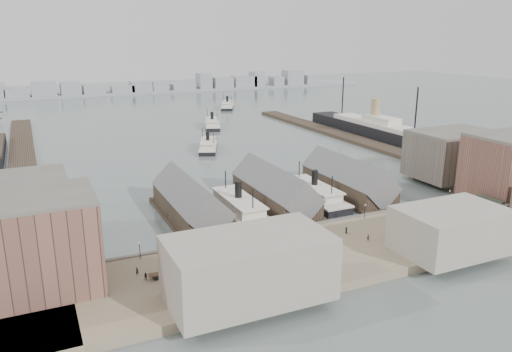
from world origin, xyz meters
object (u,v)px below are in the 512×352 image
tram (489,206)px  horse_cart_left (164,273)px  horse_cart_right (432,231)px  ocean_steamer (374,129)px  ferry_docked_west (239,208)px  horse_cart_center (268,250)px

tram → horse_cart_left: 90.68m
tram → horse_cart_right: bearing=-173.1°
ocean_steamer → ferry_docked_west: bearing=-144.3°
ferry_docked_west → horse_cart_right: 51.56m
horse_cart_right → ferry_docked_west: bearing=56.3°
ferry_docked_west → horse_cart_right: ferry_docked_west is taller
horse_cart_center → ocean_steamer: bearing=-19.4°
horse_cart_center → horse_cart_right: 42.05m
tram → horse_cart_right: 25.54m
ferry_docked_west → horse_cart_right: size_ratio=6.37×
ferry_docked_west → horse_cart_right: (36.32, -36.60, 0.25)m
ferry_docked_west → tram: ferry_docked_west is taller
horse_cart_center → horse_cart_right: (41.45, -7.07, -0.02)m
tram → ferry_docked_west: bearing=148.3°
ocean_steamer → tram: (-43.68, -107.04, -0.17)m
tram → horse_cart_left: bearing=175.2°
ferry_docked_west → horse_cart_center: size_ratio=6.26×
tram → horse_cart_center: 66.50m
ocean_steamer → horse_cart_left: size_ratio=20.13×
horse_cart_left → horse_cart_right: bearing=-89.5°
horse_cart_center → horse_cart_right: bearing=-72.7°
horse_cart_left → horse_cart_right: size_ratio=1.00×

